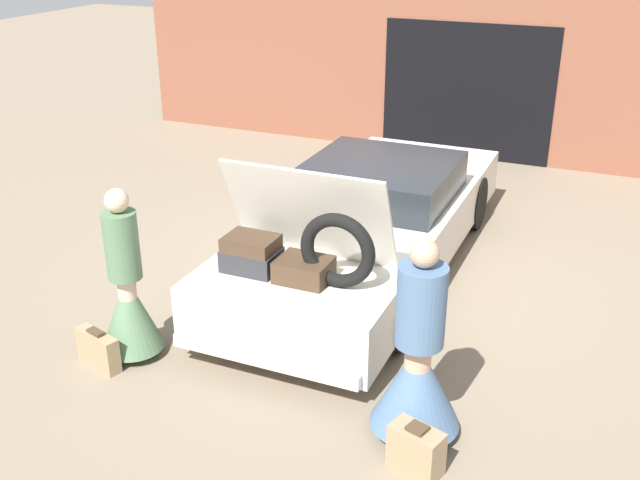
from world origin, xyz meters
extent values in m
plane|color=#7F705B|center=(0.00, 0.00, 0.00)|extent=(40.00, 40.00, 0.00)
cube|color=brown|center=(0.00, 4.63, 1.40)|extent=(12.00, 0.12, 2.80)
cube|color=black|center=(0.00, 4.56, 1.10)|extent=(2.80, 0.02, 2.20)
cube|color=silver|center=(0.00, 0.00, 0.47)|extent=(1.87, 5.24, 0.58)
cube|color=#1E2328|center=(0.00, 0.31, 0.96)|extent=(1.65, 1.68, 0.41)
cylinder|color=black|center=(-0.87, 1.62, 0.34)|extent=(0.18, 0.68, 0.68)
cylinder|color=black|center=(0.87, 1.62, 0.34)|extent=(0.18, 0.68, 0.68)
cylinder|color=black|center=(-0.87, -1.57, 0.34)|extent=(0.18, 0.68, 0.68)
cylinder|color=black|center=(0.87, -1.57, 0.34)|extent=(0.18, 0.68, 0.68)
cube|color=silver|center=(0.00, -2.66, 0.28)|extent=(1.78, 0.10, 0.12)
cube|color=silver|center=(0.00, -1.67, 1.26)|extent=(1.59, 0.49, 1.01)
cube|color=#2D2D33|center=(-0.45, -2.01, 0.86)|extent=(0.51, 0.36, 0.21)
cube|color=#473323|center=(0.09, -2.01, 0.86)|extent=(0.48, 0.39, 0.20)
cube|color=#473323|center=(-0.45, -2.01, 1.03)|extent=(0.47, 0.36, 0.13)
torus|color=black|center=(0.41, -2.01, 1.11)|extent=(0.70, 0.12, 0.70)
cylinder|color=beige|center=(-1.38, -2.67, 0.40)|extent=(0.17, 0.17, 0.80)
cone|color=#567A56|center=(-1.38, -2.67, 0.44)|extent=(0.58, 0.58, 0.72)
cylinder|color=#567A56|center=(-1.38, -2.67, 1.11)|extent=(0.31, 0.31, 0.63)
sphere|color=beige|center=(-1.38, -2.67, 1.54)|extent=(0.22, 0.22, 0.22)
cylinder|color=tan|center=(1.38, -2.72, 0.41)|extent=(0.21, 0.21, 0.82)
cone|color=slate|center=(1.38, -2.72, 0.45)|extent=(0.72, 0.72, 0.73)
cylinder|color=slate|center=(1.38, -2.72, 1.14)|extent=(0.38, 0.38, 0.65)
sphere|color=tan|center=(1.38, -2.72, 1.57)|extent=(0.22, 0.22, 0.22)
cube|color=#9E8460|center=(-1.54, -2.97, 0.17)|extent=(0.51, 0.26, 0.34)
cube|color=#4C3823|center=(-1.54, -2.97, 0.36)|extent=(0.19, 0.12, 0.02)
cube|color=#9E8460|center=(1.52, -3.16, 0.18)|extent=(0.45, 0.32, 0.36)
cube|color=#4C3823|center=(1.52, -3.16, 0.38)|extent=(0.17, 0.16, 0.02)
camera|label=1|loc=(2.62, -7.49, 3.84)|focal=42.00mm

